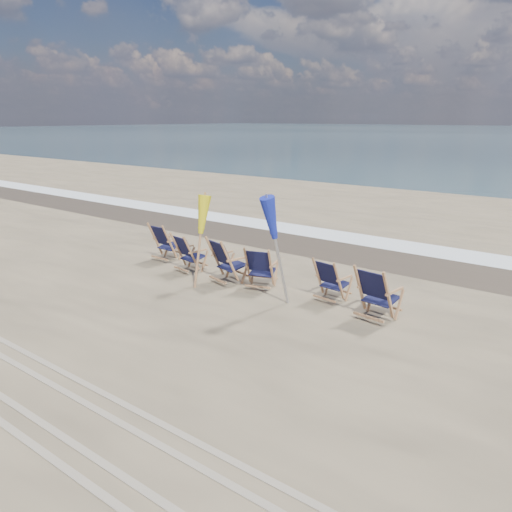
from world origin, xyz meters
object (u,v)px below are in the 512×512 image
at_px(beach_chair_1, 191,255).
at_px(beach_chair_4, 339,283).
at_px(umbrella_blue, 279,220).
at_px(beach_chair_0, 170,244).
at_px(umbrella_yellow, 198,219).
at_px(beach_chair_5, 388,298).
at_px(beach_chair_2, 230,264).
at_px(beach_chair_3, 271,269).

height_order(beach_chair_1, beach_chair_4, beach_chair_1).
bearing_deg(umbrella_blue, beach_chair_4, 41.60).
bearing_deg(beach_chair_0, umbrella_yellow, 157.20).
relative_size(umbrella_yellow, umbrella_blue, 0.88).
xyz_separation_m(beach_chair_5, umbrella_yellow, (-4.28, -0.44, 1.00)).
height_order(beach_chair_4, beach_chair_5, beach_chair_5).
relative_size(beach_chair_0, beach_chair_4, 1.10).
bearing_deg(beach_chair_1, umbrella_yellow, 156.59).
relative_size(beach_chair_5, umbrella_blue, 0.47).
height_order(beach_chair_1, beach_chair_2, beach_chair_2).
bearing_deg(beach_chair_5, beach_chair_3, 2.13).
height_order(beach_chair_1, umbrella_yellow, umbrella_yellow).
bearing_deg(beach_chair_1, beach_chair_4, -165.25).
height_order(umbrella_yellow, umbrella_blue, umbrella_blue).
relative_size(beach_chair_0, beach_chair_3, 1.05).
bearing_deg(beach_chair_5, beach_chair_1, 7.06).
bearing_deg(beach_chair_3, beach_chair_4, 165.36).
height_order(beach_chair_0, beach_chair_2, beach_chair_2).
xyz_separation_m(beach_chair_1, beach_chair_5, (5.03, -0.04, 0.05)).
relative_size(beach_chair_2, beach_chair_4, 1.16).
height_order(beach_chair_2, beach_chair_4, beach_chair_2).
bearing_deg(beach_chair_0, beach_chair_2, 169.98).
distance_m(beach_chair_4, umbrella_blue, 1.81).
height_order(beach_chair_3, beach_chair_5, beach_chair_5).
xyz_separation_m(beach_chair_4, umbrella_yellow, (-3.07, -0.82, 1.07)).
distance_m(beach_chair_3, beach_chair_4, 1.61).
bearing_deg(beach_chair_1, umbrella_blue, -179.73).
relative_size(beach_chair_2, beach_chair_3, 1.11).
xyz_separation_m(beach_chair_0, beach_chair_4, (4.99, -0.06, -0.05)).
bearing_deg(beach_chair_5, umbrella_yellow, 13.42).
relative_size(beach_chair_0, beach_chair_2, 0.95).
height_order(beach_chair_5, umbrella_blue, umbrella_blue).
height_order(beach_chair_3, umbrella_blue, umbrella_blue).
bearing_deg(beach_chair_5, beach_chair_2, 8.87).
xyz_separation_m(beach_chair_3, beach_chair_4, (1.60, 0.12, -0.02)).
bearing_deg(beach_chair_2, beach_chair_1, 9.28).
relative_size(beach_chair_2, umbrella_yellow, 0.53).
bearing_deg(beach_chair_3, umbrella_blue, 115.25).
xyz_separation_m(beach_chair_3, beach_chair_5, (2.81, -0.27, 0.05)).
bearing_deg(beach_chair_5, beach_chair_0, 3.50).
bearing_deg(beach_chair_0, beach_chair_5, 177.78).
xyz_separation_m(beach_chair_5, umbrella_blue, (-2.13, -0.43, 1.25)).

